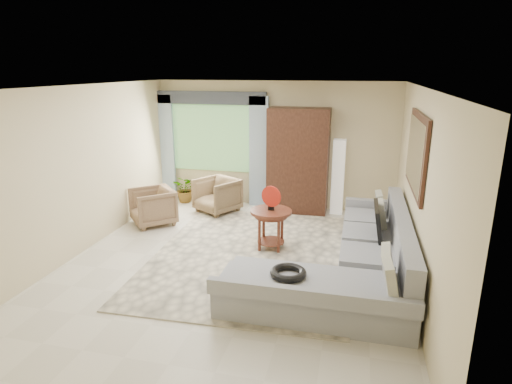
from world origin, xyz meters
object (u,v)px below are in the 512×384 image
(armchair_left, at_px, (153,207))
(tv_screen, at_px, (378,221))
(coffee_table, at_px, (271,229))
(potted_plant, at_px, (186,189))
(armoire, at_px, (298,161))
(armchair_right, at_px, (217,195))
(sectional_sofa, at_px, (357,264))
(floor_lamp, at_px, (338,177))

(armchair_left, bearing_deg, tv_screen, 34.83)
(tv_screen, distance_m, coffee_table, 1.70)
(potted_plant, bearing_deg, armoire, -0.33)
(armchair_right, bearing_deg, sectional_sofa, -10.40)
(armchair_right, height_order, potted_plant, armchair_right)
(coffee_table, relative_size, armoire, 0.32)
(armchair_left, bearing_deg, floor_lamp, 71.48)
(armchair_left, relative_size, floor_lamp, 0.50)
(sectional_sofa, xyz_separation_m, floor_lamp, (-0.43, 2.96, 0.47))
(floor_lamp, bearing_deg, sectional_sofa, -81.67)
(tv_screen, relative_size, potted_plant, 1.25)
(coffee_table, xyz_separation_m, armoire, (0.13, 2.04, 0.70))
(sectional_sofa, distance_m, potted_plant, 4.69)
(coffee_table, xyz_separation_m, armchair_right, (-1.45, 1.58, 0.00))
(tv_screen, bearing_deg, potted_plant, 149.39)
(sectional_sofa, distance_m, armoire, 3.24)
(armchair_right, bearing_deg, armchair_left, -103.92)
(armchair_right, distance_m, potted_plant, 0.99)
(potted_plant, xyz_separation_m, floor_lamp, (3.25, 0.05, 0.45))
(armchair_left, distance_m, armoire, 2.98)
(armchair_left, relative_size, potted_plant, 1.27)
(coffee_table, xyz_separation_m, floor_lamp, (0.93, 2.10, 0.40))
(armoire, bearing_deg, armchair_left, -150.72)
(sectional_sofa, distance_m, coffee_table, 1.62)
(coffee_table, relative_size, potted_plant, 1.12)
(tv_screen, xyz_separation_m, armoire, (-1.50, 2.32, 0.33))
(armchair_right, height_order, floor_lamp, floor_lamp)
(floor_lamp, bearing_deg, coffee_table, -113.97)
(armchair_right, relative_size, potted_plant, 1.30)
(armchair_right, bearing_deg, potted_plant, -177.63)
(armchair_right, bearing_deg, coffee_table, -17.00)
(tv_screen, distance_m, armchair_left, 4.14)
(tv_screen, relative_size, coffee_table, 1.11)
(armchair_right, height_order, armoire, armoire)
(sectional_sofa, distance_m, armchair_left, 4.04)
(coffee_table, distance_m, floor_lamp, 2.33)
(tv_screen, bearing_deg, sectional_sofa, -114.91)
(potted_plant, xyz_separation_m, armoire, (2.45, -0.01, 0.75))
(armchair_right, xyz_separation_m, armoire, (1.58, 0.45, 0.70))
(armchair_left, relative_size, armoire, 0.36)
(coffee_table, bearing_deg, floor_lamp, 66.03)
(potted_plant, bearing_deg, floor_lamp, 0.81)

